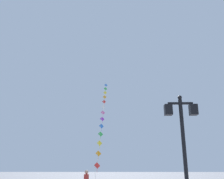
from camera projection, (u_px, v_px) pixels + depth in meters
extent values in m
cylinder|color=black|center=(185.00, 159.00, 8.68)|extent=(0.14, 0.14, 4.33)
sphere|color=black|center=(180.00, 97.00, 9.35)|extent=(0.16, 0.16, 0.16)
cube|color=black|center=(180.00, 103.00, 9.28)|extent=(0.94, 0.08, 0.08)
cube|color=black|center=(168.00, 110.00, 9.21)|extent=(0.28, 0.28, 0.40)
cube|color=beige|center=(168.00, 110.00, 9.21)|extent=(0.19, 0.19, 0.30)
cube|color=black|center=(193.00, 110.00, 9.20)|extent=(0.28, 0.28, 0.40)
cube|color=beige|center=(193.00, 110.00, 9.20)|extent=(0.19, 0.19, 0.30)
cylinder|color=silver|center=(96.00, 179.00, 16.64)|extent=(0.02, 2.34, 1.82)
cylinder|color=silver|center=(98.00, 159.00, 18.72)|extent=(0.02, 1.18, 0.93)
cylinder|color=silver|center=(99.00, 148.00, 20.11)|extent=(0.02, 1.18, 0.93)
cylinder|color=silver|center=(100.00, 138.00, 21.50)|extent=(0.02, 1.18, 0.93)
cylinder|color=silver|center=(101.00, 130.00, 22.89)|extent=(0.02, 1.18, 0.93)
cylinder|color=silver|center=(102.00, 122.00, 24.28)|extent=(0.02, 1.18, 0.93)
cylinder|color=silver|center=(103.00, 116.00, 25.67)|extent=(0.02, 1.18, 0.93)
cylinder|color=silver|center=(103.00, 110.00, 27.06)|extent=(0.02, 1.18, 0.93)
cylinder|color=silver|center=(104.00, 104.00, 28.45)|extent=(0.02, 1.18, 0.93)
cylinder|color=silver|center=(104.00, 99.00, 29.84)|extent=(0.02, 1.18, 0.93)
cylinder|color=silver|center=(105.00, 95.00, 31.23)|extent=(0.02, 1.18, 0.93)
cylinder|color=silver|center=(105.00, 91.00, 32.62)|extent=(0.02, 1.18, 0.93)
cylinder|color=silver|center=(106.00, 87.00, 34.01)|extent=(0.02, 1.18, 0.93)
cube|color=red|center=(97.00, 165.00, 18.02)|extent=(0.45, 0.08, 0.46)
cylinder|color=red|center=(97.00, 170.00, 17.92)|extent=(0.02, 0.04, 0.33)
cube|color=orange|center=(98.00, 154.00, 19.41)|extent=(0.46, 0.05, 0.46)
cylinder|color=orange|center=(98.00, 158.00, 19.32)|extent=(0.02, 0.03, 0.27)
cube|color=yellow|center=(100.00, 143.00, 20.80)|extent=(0.45, 0.12, 0.46)
cylinder|color=yellow|center=(99.00, 147.00, 20.71)|extent=(0.03, 0.05, 0.26)
cube|color=green|center=(101.00, 134.00, 22.19)|extent=(0.46, 0.04, 0.46)
cylinder|color=green|center=(100.00, 138.00, 22.10)|extent=(0.02, 0.02, 0.27)
cube|color=blue|center=(101.00, 126.00, 23.58)|extent=(0.45, 0.10, 0.46)
cylinder|color=blue|center=(101.00, 130.00, 23.48)|extent=(0.03, 0.06, 0.32)
cube|color=purple|center=(102.00, 119.00, 24.97)|extent=(0.46, 0.03, 0.46)
cylinder|color=purple|center=(102.00, 122.00, 24.88)|extent=(0.02, 0.04, 0.30)
cube|color=pink|center=(103.00, 113.00, 26.36)|extent=(0.45, 0.09, 0.46)
cylinder|color=pink|center=(103.00, 116.00, 26.26)|extent=(0.02, 0.05, 0.31)
cube|color=white|center=(104.00, 107.00, 27.75)|extent=(0.46, 0.05, 0.46)
cylinder|color=white|center=(103.00, 110.00, 27.65)|extent=(0.02, 0.06, 0.33)
cube|color=red|center=(104.00, 102.00, 29.14)|extent=(0.45, 0.08, 0.46)
cylinder|color=red|center=(104.00, 105.00, 29.04)|extent=(0.03, 0.07, 0.35)
cube|color=orange|center=(105.00, 97.00, 30.53)|extent=(0.46, 0.07, 0.46)
cylinder|color=orange|center=(105.00, 100.00, 30.43)|extent=(0.02, 0.03, 0.31)
cube|color=yellow|center=(105.00, 93.00, 31.92)|extent=(0.45, 0.12, 0.46)
cylinder|color=yellow|center=(105.00, 95.00, 31.84)|extent=(0.02, 0.02, 0.22)
cube|color=green|center=(106.00, 89.00, 33.31)|extent=(0.45, 0.10, 0.46)
cylinder|color=green|center=(105.00, 91.00, 33.23)|extent=(0.02, 0.03, 0.22)
cube|color=blue|center=(106.00, 85.00, 34.70)|extent=(0.46, 0.01, 0.46)
cylinder|color=blue|center=(106.00, 87.00, 34.61)|extent=(0.02, 0.05, 0.27)
sphere|color=tan|center=(87.00, 172.00, 14.52)|extent=(0.22, 0.22, 0.22)
cylinder|color=#B22D26|center=(87.00, 176.00, 14.66)|extent=(0.10, 0.39, 0.50)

